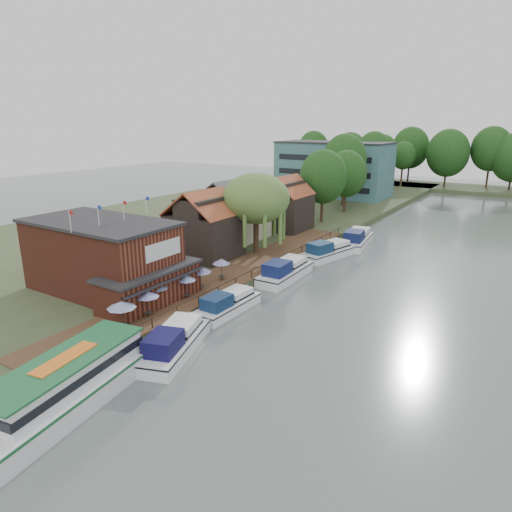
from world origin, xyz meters
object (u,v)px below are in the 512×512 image
Objects in this scene: cottage_a at (204,224)px; umbrella_5 at (222,269)px; umbrella_4 at (201,278)px; tour_boat at (58,387)px; pub at (115,259)px; cruiser_1 at (228,301)px; cottage_b at (231,209)px; umbrella_1 at (148,304)px; cruiser_4 at (357,237)px; cruiser_0 at (174,339)px; swan at (84,383)px; cruiser_2 at (285,269)px; umbrella_2 at (158,295)px; willow at (256,214)px; umbrella_3 at (186,286)px; hotel_block at (333,169)px; cottage_c at (285,203)px; umbrella_0 at (122,315)px; cruiser_3 at (329,249)px.

cottage_a is 3.62× the size of umbrella_5.
umbrella_4 reaches higher than tour_boat.
cruiser_1 is at bearing 21.66° from pub.
cottage_b is 4.04× the size of umbrella_4.
pub is 1.29× the size of tour_boat.
cottage_a reaches higher than tour_boat.
umbrella_1 is 37.16m from cruiser_4.
swan is (-2.00, -6.92, -1.00)m from cruiser_0.
cruiser_1 is at bearing -101.15° from cruiser_4.
umbrella_1 reaches higher than cruiser_1.
cruiser_4 reaches higher than cruiser_2.
umbrella_2 is 1.00× the size of umbrella_5.
willow is at bearing 145.10° from cruiser_2.
cruiser_2 is at bearing -103.04° from cruiser_4.
umbrella_3 is 6.10m from umbrella_5.
hotel_block is 37.90m from cottage_c.
umbrella_2 is (5.94, -0.46, -2.36)m from pub.
umbrella_3 is 1.00× the size of umbrella_4.
cottage_b is at bearing 110.57° from swan.
cruiser_4 is (5.71, 28.99, -0.98)m from umbrella_4.
swan is (2.98, -6.24, -2.07)m from umbrella_0.
swan is at bearing -77.78° from umbrella_3.
cruiser_0 is (4.98, 0.68, -1.06)m from umbrella_0.
cruiser_0 is 0.65× the size of tour_boat.
cottage_a is 19.03m from cottage_c.
umbrella_4 is at bearing -91.30° from umbrella_5.
pub reaches higher than umbrella_0.
pub is 6.41m from umbrella_2.
hotel_block reaches higher than umbrella_1.
hotel_block is 72.97m from umbrella_2.
pub is at bearing 139.14° from cruiser_0.
cottage_b is at bearing 99.09° from pub.
umbrella_0 is 1.02× the size of umbrella_4.
cruiser_2 is (-1.31, 20.16, 0.04)m from cruiser_0.
umbrella_5 is 0.24× the size of cruiser_3.
umbrella_1 is 5.40× the size of swan.
cruiser_3 is at bearing 81.31° from umbrella_1.
cruiser_2 is at bearing 56.05° from pub.
tour_boat is at bearing -78.72° from umbrella_5.
cruiser_1 is at bearing 81.64° from tour_boat.
cruiser_3 is (19.09, -44.87, -5.93)m from hotel_block.
cottage_b is 4.04× the size of umbrella_3.
umbrella_5 is at bearing -40.53° from cottage_a.
cruiser_4 reaches higher than cruiser_3.
cottage_c is at bearing 117.61° from cruiser_2.
umbrella_2 is at bearing 111.06° from umbrella_1.
cottage_a is 0.55× the size of tour_boat.
umbrella_2 is 16.59m from cruiser_2.
hotel_block is 52.29m from willow.
cruiser_3 is at bearing 38.94° from willow.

